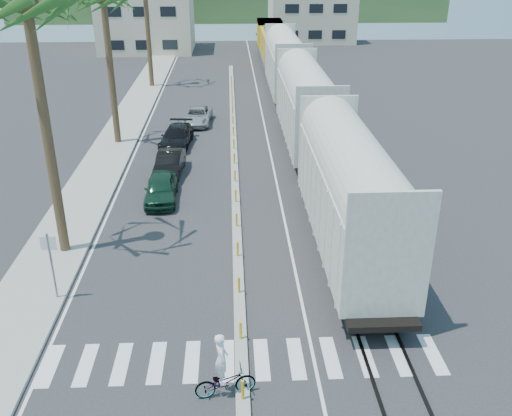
{
  "coord_description": "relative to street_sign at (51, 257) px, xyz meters",
  "views": [
    {
      "loc": [
        -0.23,
        -17.62,
        13.0
      ],
      "look_at": [
        0.89,
        6.13,
        2.0
      ],
      "focal_mm": 40.0,
      "sensor_mm": 36.0,
      "label": 1
    }
  ],
  "objects": [
    {
      "name": "car_lead",
      "position": [
        3.16,
        9.74,
        -1.25
      ],
      "size": [
        1.97,
        4.34,
        1.44
      ],
      "primitive_type": "imported",
      "rotation": [
        0.0,
        0.0,
        0.03
      ],
      "color": "#103221",
      "rests_on": "ground"
    },
    {
      "name": "crosswalk",
      "position": [
        7.3,
        -4.0,
        -1.97
      ],
      "size": [
        14.0,
        2.2,
        0.01
      ],
      "primitive_type": "cube",
      "color": "silver",
      "rests_on": "ground"
    },
    {
      "name": "rails",
      "position": [
        12.3,
        26.0,
        -1.94
      ],
      "size": [
        1.56,
        100.0,
        0.06
      ],
      "color": "black",
      "rests_on": "ground"
    },
    {
      "name": "lane_markings",
      "position": [
        5.15,
        23.0,
        -1.97
      ],
      "size": [
        9.42,
        90.0,
        0.01
      ],
      "color": "silver",
      "rests_on": "ground"
    },
    {
      "name": "car_rear",
      "position": [
        4.48,
        24.78,
        -1.33
      ],
      "size": [
        2.72,
        4.86,
        1.27
      ],
      "primitive_type": "imported",
      "rotation": [
        0.0,
        0.0,
        -0.07
      ],
      "color": "#ABAEB0",
      "rests_on": "ground"
    },
    {
      "name": "cyclist",
      "position": [
        6.74,
        -5.63,
        -1.23
      ],
      "size": [
        1.36,
        2.18,
        2.33
      ],
      "rotation": [
        0.0,
        0.0,
        1.75
      ],
      "color": "#9EA0A5",
      "rests_on": "ground"
    },
    {
      "name": "sidewalk",
      "position": [
        -1.2,
        23.0,
        -1.9
      ],
      "size": [
        3.0,
        90.0,
        0.15
      ],
      "primitive_type": "cube",
      "color": "gray",
      "rests_on": "ground"
    },
    {
      "name": "street_sign",
      "position": [
        0.0,
        0.0,
        0.0
      ],
      "size": [
        0.6,
        0.08,
        3.0
      ],
      "color": "slate",
      "rests_on": "ground"
    },
    {
      "name": "car_third",
      "position": [
        3.27,
        19.17,
        -1.27
      ],
      "size": [
        2.85,
        5.21,
        1.41
      ],
      "primitive_type": "imported",
      "rotation": [
        0.0,
        0.0,
        -0.09
      ],
      "color": "black",
      "rests_on": "ground"
    },
    {
      "name": "car_second",
      "position": [
        3.28,
        13.78,
        -1.27
      ],
      "size": [
        2.04,
        4.48,
        1.41
      ],
      "primitive_type": "imported",
      "rotation": [
        0.0,
        0.0,
        -0.06
      ],
      "color": "black",
      "rests_on": "ground"
    },
    {
      "name": "median",
      "position": [
        7.3,
        17.96,
        -1.88
      ],
      "size": [
        0.45,
        60.0,
        0.85
      ],
      "color": "gray",
      "rests_on": "ground"
    },
    {
      "name": "freight_train",
      "position": [
        12.3,
        23.98,
        0.93
      ],
      "size": [
        3.0,
        60.94,
        5.85
      ],
      "color": "#B3B1A4",
      "rests_on": "ground"
    },
    {
      "name": "ground",
      "position": [
        7.3,
        -2.0,
        -1.97
      ],
      "size": [
        140.0,
        140.0,
        0.0
      ],
      "primitive_type": "plane",
      "color": "#28282B",
      "rests_on": "ground"
    },
    {
      "name": "buildings",
      "position": [
        0.89,
        69.66,
        2.39
      ],
      "size": [
        38.0,
        27.0,
        10.0
      ],
      "color": "#B8AF92",
      "rests_on": "ground"
    }
  ]
}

